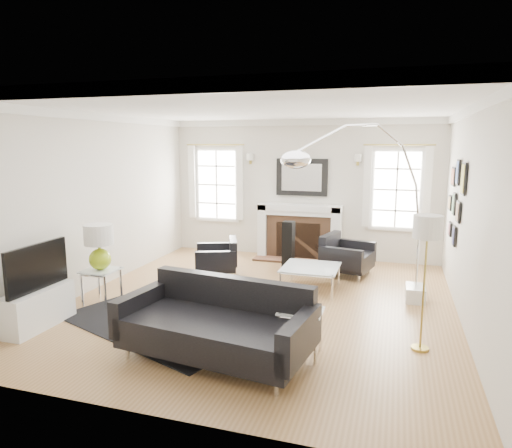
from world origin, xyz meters
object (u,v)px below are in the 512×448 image
(coffee_table, at_px, (311,268))
(gourd_lamp, at_px, (99,244))
(fireplace, at_px, (299,232))
(armchair_right, at_px, (345,256))
(arc_floor_lamp, at_px, (362,209))
(sofa, at_px, (218,325))
(armchair_left, at_px, (219,258))

(coffee_table, height_order, gourd_lamp, gourd_lamp)
(coffee_table, distance_m, gourd_lamp, 3.24)
(coffee_table, xyz_separation_m, gourd_lamp, (-2.81, -1.53, 0.54))
(fireplace, relative_size, armchair_right, 1.64)
(armchair_right, distance_m, gourd_lamp, 4.18)
(fireplace, relative_size, arc_floor_lamp, 0.63)
(sofa, xyz_separation_m, arc_floor_lamp, (1.35, 1.92, 1.08))
(fireplace, height_order, armchair_left, fireplace)
(arc_floor_lamp, bearing_deg, gourd_lamp, -167.09)
(fireplace, relative_size, coffee_table, 1.94)
(sofa, relative_size, coffee_table, 2.52)
(armchair_left, height_order, coffee_table, armchair_left)
(coffee_table, relative_size, arc_floor_lamp, 0.33)
(sofa, xyz_separation_m, armchair_left, (-1.19, 3.01, -0.07))
(armchair_left, distance_m, gourd_lamp, 2.28)
(gourd_lamp, bearing_deg, sofa, -25.63)
(fireplace, height_order, coffee_table, fireplace)
(armchair_right, bearing_deg, sofa, -104.60)
(gourd_lamp, bearing_deg, coffee_table, 28.60)
(fireplace, xyz_separation_m, armchair_left, (-1.13, -1.59, -0.24))
(fireplace, bearing_deg, arc_floor_lamp, -62.11)
(coffee_table, relative_size, gourd_lamp, 1.31)
(armchair_left, xyz_separation_m, arc_floor_lamp, (2.54, -1.09, 1.15))
(armchair_right, height_order, gourd_lamp, gourd_lamp)
(armchair_left, relative_size, gourd_lamp, 1.49)
(fireplace, height_order, armchair_right, fireplace)
(armchair_right, xyz_separation_m, gourd_lamp, (-3.23, -2.59, 0.57))
(sofa, bearing_deg, armchair_right, 75.40)
(coffee_table, xyz_separation_m, arc_floor_lamp, (0.81, -0.70, 1.09))
(armchair_left, bearing_deg, armchair_right, 17.36)
(fireplace, relative_size, gourd_lamp, 2.55)
(sofa, bearing_deg, fireplace, 90.85)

